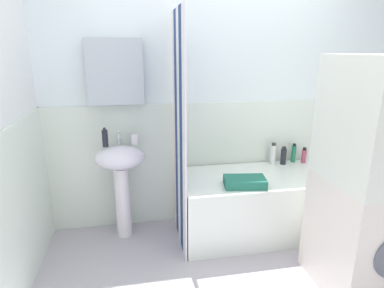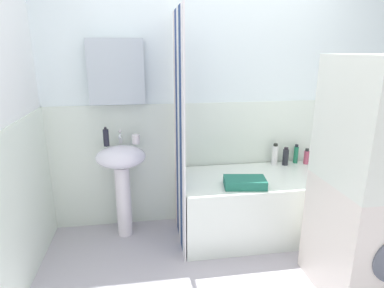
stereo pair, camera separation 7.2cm
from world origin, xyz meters
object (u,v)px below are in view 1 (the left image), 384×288
(bathtub, at_px, (255,204))
(conditioner_bottle, at_px, (273,154))
(sink, at_px, (121,172))
(lotion_bottle, at_px, (304,156))
(toothbrush_cup, at_px, (135,140))
(shampoo_bottle, at_px, (294,153))
(towel_folded, at_px, (245,182))
(body_wash_bottle, at_px, (284,156))
(washer_dryer_stack, at_px, (370,181))
(soap_dispenser, at_px, (105,138))

(bathtub, distance_m, conditioner_bottle, 0.55)
(sink, relative_size, lotion_bottle, 5.50)
(sink, relative_size, toothbrush_cup, 10.67)
(sink, bearing_deg, lotion_bottle, 2.97)
(toothbrush_cup, bearing_deg, bathtub, -11.77)
(bathtub, xyz_separation_m, shampoo_bottle, (0.51, 0.30, 0.38))
(toothbrush_cup, distance_m, towel_folded, 1.04)
(shampoo_bottle, relative_size, body_wash_bottle, 1.06)
(body_wash_bottle, distance_m, washer_dryer_stack, 1.10)
(soap_dispenser, height_order, washer_dryer_stack, washer_dryer_stack)
(bathtub, relative_size, body_wash_bottle, 7.65)
(sink, bearing_deg, toothbrush_cup, 24.55)
(shampoo_bottle, distance_m, body_wash_bottle, 0.14)
(sink, height_order, soap_dispenser, soap_dispenser)
(soap_dispenser, relative_size, bathtub, 0.12)
(sink, relative_size, body_wash_bottle, 4.75)
(soap_dispenser, xyz_separation_m, body_wash_bottle, (1.72, 0.07, -0.29))
(lotion_bottle, distance_m, shampoo_bottle, 0.10)
(sink, xyz_separation_m, lotion_bottle, (1.83, 0.09, 0.01))
(toothbrush_cup, height_order, body_wash_bottle, toothbrush_cup)
(body_wash_bottle, xyz_separation_m, conditioner_bottle, (-0.10, 0.03, 0.02))
(bathtub, height_order, towel_folded, towel_folded)
(soap_dispenser, bearing_deg, bathtub, -7.93)
(toothbrush_cup, bearing_deg, lotion_bottle, 1.07)
(conditioner_bottle, height_order, towel_folded, conditioner_bottle)
(body_wash_bottle, distance_m, conditioner_bottle, 0.11)
(toothbrush_cup, relative_size, shampoo_bottle, 0.42)
(sink, relative_size, soap_dispenser, 5.03)
(conditioner_bottle, xyz_separation_m, washer_dryer_stack, (0.20, -1.11, 0.15))
(conditioner_bottle, xyz_separation_m, towel_folded, (-0.46, -0.48, -0.07))
(shampoo_bottle, relative_size, towel_folded, 0.56)
(towel_folded, bearing_deg, toothbrush_cup, 154.52)
(shampoo_bottle, bearing_deg, toothbrush_cup, -177.37)
(sink, height_order, shampoo_bottle, sink)
(toothbrush_cup, distance_m, shampoo_bottle, 1.61)
(sink, distance_m, toothbrush_cup, 0.31)
(soap_dispenser, distance_m, lotion_bottle, 1.97)
(bathtub, xyz_separation_m, towel_folded, (-0.19, -0.20, 0.32))
(towel_folded, bearing_deg, washer_dryer_stack, -43.58)
(sink, distance_m, conditioner_bottle, 1.50)
(toothbrush_cup, distance_m, bathtub, 1.27)
(lotion_bottle, xyz_separation_m, conditioner_bottle, (-0.33, 0.02, 0.03))
(shampoo_bottle, bearing_deg, bathtub, -149.50)
(towel_folded, bearing_deg, shampoo_bottle, 35.67)
(lotion_bottle, xyz_separation_m, shampoo_bottle, (-0.09, 0.04, 0.02))
(sink, relative_size, bathtub, 0.62)
(soap_dispenser, bearing_deg, sink, -11.61)
(conditioner_bottle, bearing_deg, shampoo_bottle, 4.73)
(body_wash_bottle, bearing_deg, bathtub, -145.94)
(shampoo_bottle, height_order, body_wash_bottle, shampoo_bottle)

